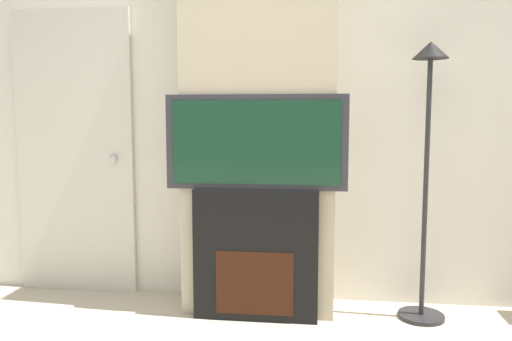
{
  "coord_description": "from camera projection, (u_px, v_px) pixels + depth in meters",
  "views": [
    {
      "loc": [
        0.38,
        -1.36,
        1.25
      ],
      "look_at": [
        0.0,
        1.62,
        0.93
      ],
      "focal_mm": 35.0,
      "sensor_mm": 36.0,
      "label": 1
    }
  ],
  "objects": [
    {
      "name": "wall_back",
      "position": [
        264.0,
        102.0,
        3.38
      ],
      "size": [
        6.0,
        0.06,
        2.7
      ],
      "color": "silver",
      "rests_on": "ground_plane"
    },
    {
      "name": "chimney_breast",
      "position": [
        260.0,
        101.0,
        3.17
      ],
      "size": [
        0.96,
        0.38,
        2.7
      ],
      "color": "#BCAD8E",
      "rests_on": "ground_plane"
    },
    {
      "name": "fireplace",
      "position": [
        256.0,
        255.0,
        3.08
      ],
      "size": [
        0.77,
        0.15,
        0.81
      ],
      "color": "black",
      "rests_on": "ground_plane"
    },
    {
      "name": "television",
      "position": [
        256.0,
        142.0,
        3.0
      ],
      "size": [
        1.1,
        0.07,
        0.57
      ],
      "color": "#2D2D33",
      "rests_on": "fireplace"
    },
    {
      "name": "entry_door",
      "position": [
        75.0,
        153.0,
        3.53
      ],
      "size": [
        0.86,
        0.09,
        1.99
      ],
      "color": "beige",
      "rests_on": "ground_plane"
    },
    {
      "name": "floor_lamp",
      "position": [
        427.0,
        143.0,
        3.0
      ],
      "size": [
        0.28,
        0.28,
        1.69
      ],
      "color": "#262628",
      "rests_on": "ground_plane"
    }
  ]
}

